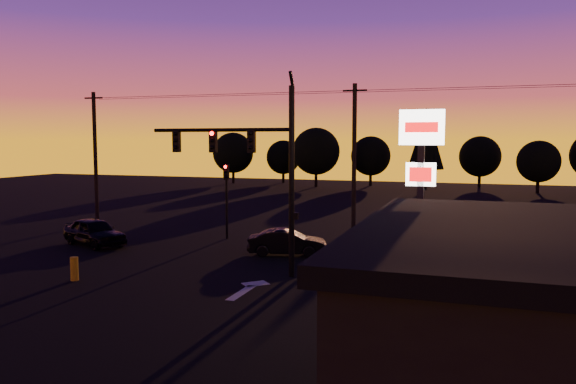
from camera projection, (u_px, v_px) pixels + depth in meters
name	position (u px, v px, depth m)	size (l,w,h in m)	color
ground	(218.00, 299.00, 20.46)	(120.00, 120.00, 0.00)	black
lane_arrow	(248.00, 288.00, 21.87)	(1.20, 3.10, 0.01)	beige
traffic_signal_mast	(256.00, 160.00, 23.80)	(6.79, 0.52, 8.58)	black
secondary_signal	(226.00, 190.00, 32.63)	(0.30, 0.31, 4.35)	black
pylon_sign	(421.00, 165.00, 19.17)	(1.50, 0.28, 6.80)	black
utility_pole_0	(95.00, 157.00, 38.36)	(1.40, 0.26, 9.00)	black
utility_pole_1	(354.00, 160.00, 32.59)	(1.40, 0.26, 9.00)	black
power_wires	(355.00, 91.00, 32.22)	(36.00, 1.22, 0.07)	black
bollard	(74.00, 269.00, 23.07)	(0.33, 0.33, 0.98)	gold
tree_0	(233.00, 153.00, 74.27)	(5.36, 5.36, 6.74)	black
tree_1	(283.00, 157.00, 75.23)	(4.54, 4.54, 5.71)	black
tree_2	(316.00, 151.00, 68.51)	(5.77, 5.78, 7.26)	black
tree_3	(371.00, 156.00, 70.41)	(4.95, 4.95, 6.22)	black
tree_4	(426.00, 138.00, 65.14)	(4.18, 4.18, 9.50)	black
tree_5	(480.00, 157.00, 68.13)	(4.95, 4.95, 6.22)	black
tree_6	(539.00, 162.00, 60.58)	(4.54, 4.54, 5.71)	black
car_left	(94.00, 232.00, 30.71)	(1.77, 4.39, 1.50)	black
car_mid	(287.00, 242.00, 28.14)	(1.37, 3.92, 1.29)	black
car_right	(402.00, 243.00, 27.20)	(2.16, 5.30, 1.54)	black
suv_parked	(456.00, 322.00, 15.80)	(2.18, 4.72, 1.31)	black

